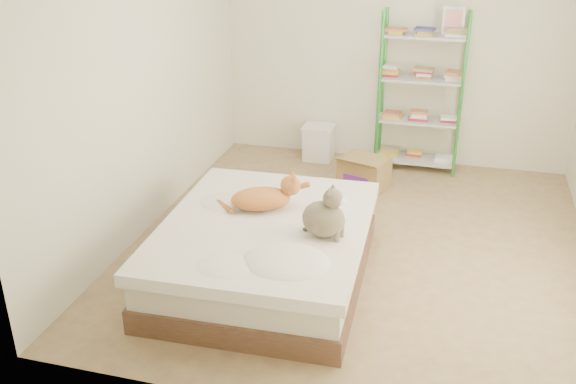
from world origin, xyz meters
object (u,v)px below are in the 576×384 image
(shelf_unit, at_px, (421,95))
(cardboard_box, at_px, (364,173))
(white_bin, at_px, (319,142))
(orange_cat, at_px, (261,196))
(bed, at_px, (265,251))
(grey_cat, at_px, (324,212))

(shelf_unit, xyz_separation_m, cardboard_box, (-0.47, -0.69, -0.66))
(cardboard_box, relative_size, white_bin, 1.39)
(orange_cat, distance_m, cardboard_box, 1.87)
(cardboard_box, bearing_deg, bed, -85.31)
(grey_cat, height_order, shelf_unit, shelf_unit)
(shelf_unit, bearing_deg, orange_cat, -113.06)
(grey_cat, bearing_deg, shelf_unit, -0.41)
(cardboard_box, height_order, white_bin, white_bin)
(cardboard_box, bearing_deg, orange_cat, -89.95)
(shelf_unit, height_order, white_bin, shelf_unit)
(grey_cat, distance_m, white_bin, 2.80)
(grey_cat, distance_m, shelf_unit, 2.76)
(orange_cat, xyz_separation_m, grey_cat, (0.57, -0.31, 0.08))
(bed, bearing_deg, grey_cat, -12.35)
(bed, xyz_separation_m, shelf_unit, (0.93, 2.63, 0.58))
(shelf_unit, bearing_deg, grey_cat, -99.60)
(grey_cat, height_order, cardboard_box, grey_cat)
(bed, relative_size, grey_cat, 5.02)
(white_bin, bearing_deg, cardboard_box, -46.49)
(shelf_unit, relative_size, white_bin, 4.35)
(orange_cat, bearing_deg, shelf_unit, 43.28)
(bed, xyz_separation_m, cardboard_box, (0.46, 1.94, -0.08))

